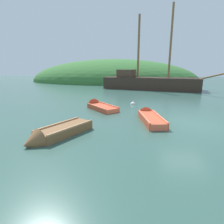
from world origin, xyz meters
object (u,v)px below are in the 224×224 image
object	(u,v)px
rowboat_center	(56,134)
buoy_yellow	(90,104)
sailing_ship	(150,85)
buoy_white	(133,104)
rowboat_near_dock	(98,107)
rowboat_portside	(149,118)

from	to	relation	value
rowboat_center	buoy_yellow	distance (m)	7.68
sailing_ship	buoy_yellow	size ratio (longest dim) A/B	52.23
sailing_ship	rowboat_center	size ratio (longest dim) A/B	4.64
buoy_white	buoy_yellow	xyz separation A→B (m)	(-3.65, -0.26, 0.00)
rowboat_near_dock	buoy_yellow	bearing A→B (deg)	-8.68
sailing_ship	rowboat_near_dock	world-z (taller)	sailing_ship
rowboat_center	rowboat_portside	bearing A→B (deg)	155.19
buoy_yellow	rowboat_portside	bearing A→B (deg)	-41.59
sailing_ship	buoy_yellow	bearing A→B (deg)	-101.39
rowboat_portside	sailing_ship	bearing A→B (deg)	-14.21
buoy_white	rowboat_center	bearing A→B (deg)	-110.56
rowboat_near_dock	rowboat_center	size ratio (longest dim) A/B	0.92
rowboat_portside	rowboat_near_dock	bearing A→B (deg)	42.70
sailing_ship	rowboat_portside	xyz separation A→B (m)	(-0.68, -16.40, -0.50)
sailing_ship	buoy_yellow	xyz separation A→B (m)	(-5.47, -12.15, -0.61)
rowboat_near_dock	rowboat_portside	bearing A→B (deg)	-168.80
rowboat_portside	buoy_yellow	bearing A→B (deg)	36.58
rowboat_portside	rowboat_near_dock	world-z (taller)	rowboat_near_dock
rowboat_near_dock	buoy_white	bearing A→B (deg)	-95.93
rowboat_portside	rowboat_near_dock	size ratio (longest dim) A/B	1.16
rowboat_portside	rowboat_near_dock	distance (m)	4.48
rowboat_portside	buoy_yellow	xyz separation A→B (m)	(-4.79, 4.25, -0.11)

